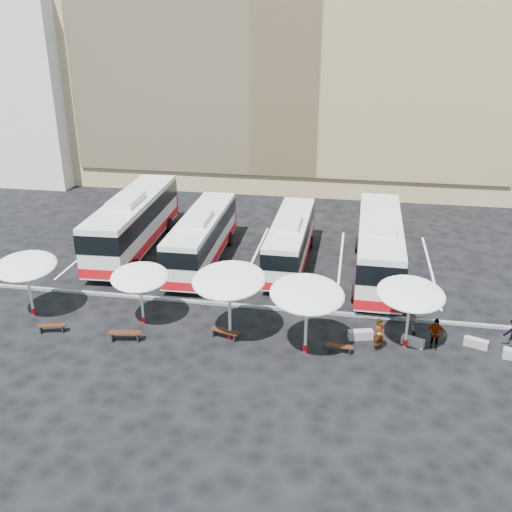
% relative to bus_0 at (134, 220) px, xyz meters
% --- Properties ---
extents(ground, '(120.00, 120.00, 0.00)m').
position_rel_bus_0_xyz_m(ground, '(8.77, -8.03, -2.17)').
color(ground, black).
rests_on(ground, ground).
extents(sandstone_building, '(42.00, 18.25, 29.60)m').
position_rel_bus_0_xyz_m(sandstone_building, '(8.77, 23.84, 10.46)').
color(sandstone_building, tan).
rests_on(sandstone_building, ground).
extents(apartment_block, '(14.00, 14.00, 18.00)m').
position_rel_bus_0_xyz_m(apartment_block, '(-19.23, 19.97, 6.83)').
color(apartment_block, silver).
rests_on(apartment_block, ground).
extents(curb_divider, '(34.00, 0.25, 0.15)m').
position_rel_bus_0_xyz_m(curb_divider, '(8.77, -7.53, -2.10)').
color(curb_divider, black).
rests_on(curb_divider, ground).
extents(bay_lines, '(24.15, 12.00, 0.01)m').
position_rel_bus_0_xyz_m(bay_lines, '(8.77, -0.03, -2.17)').
color(bay_lines, white).
rests_on(bay_lines, ground).
extents(bus_0, '(3.54, 13.49, 4.25)m').
position_rel_bus_0_xyz_m(bus_0, '(0.00, 0.00, 0.00)').
color(bus_0, silver).
rests_on(bus_0, ground).
extents(bus_1, '(2.84, 11.60, 3.67)m').
position_rel_bus_0_xyz_m(bus_1, '(5.40, -1.42, -0.30)').
color(bus_1, silver).
rests_on(bus_1, ground).
extents(bus_2, '(2.59, 10.85, 3.44)m').
position_rel_bus_0_xyz_m(bus_2, '(11.36, -0.73, -0.41)').
color(bus_2, silver).
rests_on(bus_2, ground).
extents(bus_3, '(3.11, 12.82, 4.06)m').
position_rel_bus_0_xyz_m(bus_3, '(17.17, -1.50, -0.10)').
color(bus_3, silver).
rests_on(bus_3, ground).
extents(sunshade_0, '(4.28, 4.31, 3.52)m').
position_rel_bus_0_xyz_m(sunshade_0, '(-2.06, -10.53, 0.82)').
color(sunshade_0, silver).
rests_on(sunshade_0, ground).
extents(sunshade_1, '(3.94, 3.97, 3.24)m').
position_rel_bus_0_xyz_m(sunshade_1, '(4.41, -10.32, 0.59)').
color(sunshade_1, silver).
rests_on(sunshade_1, ground).
extents(sunshade_2, '(4.25, 4.29, 3.93)m').
position_rel_bus_0_xyz_m(sunshade_2, '(9.47, -11.09, 1.17)').
color(sunshade_2, silver).
rests_on(sunshade_2, ground).
extents(sunshade_3, '(4.72, 4.75, 3.82)m').
position_rel_bus_0_xyz_m(sunshade_3, '(13.47, -11.78, 1.08)').
color(sunshade_3, silver).
rests_on(sunshade_3, ground).
extents(sunshade_4, '(4.10, 4.13, 3.52)m').
position_rel_bus_0_xyz_m(sunshade_4, '(18.45, -10.35, 0.82)').
color(sunshade_4, silver).
rests_on(sunshade_4, ground).
extents(wood_bench_0, '(1.49, 0.73, 0.44)m').
position_rel_bus_0_xyz_m(wood_bench_0, '(-0.02, -12.17, -1.83)').
color(wood_bench_0, black).
rests_on(wood_bench_0, ground).
extents(wood_bench_1, '(1.73, 0.71, 0.51)m').
position_rel_bus_0_xyz_m(wood_bench_1, '(4.18, -12.32, -1.78)').
color(wood_bench_1, black).
rests_on(wood_bench_1, ground).
extents(wood_bench_2, '(1.62, 0.82, 0.48)m').
position_rel_bus_0_xyz_m(wood_bench_2, '(9.22, -11.19, -1.80)').
color(wood_bench_2, black).
rests_on(wood_bench_2, ground).
extents(wood_bench_3, '(1.37, 0.47, 0.41)m').
position_rel_bus_0_xyz_m(wood_bench_3, '(15.16, -11.51, -1.85)').
color(wood_bench_3, black).
rests_on(wood_bench_3, ground).
extents(conc_bench_0, '(1.34, 0.75, 0.48)m').
position_rel_bus_0_xyz_m(conc_bench_0, '(16.20, -9.97, -1.93)').
color(conc_bench_0, gray).
rests_on(conc_bench_0, ground).
extents(conc_bench_1, '(1.20, 0.79, 0.43)m').
position_rel_bus_0_xyz_m(conc_bench_1, '(18.84, -10.17, -1.96)').
color(conc_bench_1, gray).
rests_on(conc_bench_1, ground).
extents(conc_bench_2, '(1.24, 0.77, 0.44)m').
position_rel_bus_0_xyz_m(conc_bench_2, '(22.01, -9.74, -1.95)').
color(conc_bench_2, gray).
rests_on(conc_bench_2, ground).
extents(passenger_0, '(0.76, 0.75, 1.77)m').
position_rel_bus_0_xyz_m(passenger_0, '(17.09, -10.98, -1.28)').
color(passenger_0, black).
rests_on(passenger_0, ground).
extents(passenger_1, '(0.91, 0.79, 1.62)m').
position_rel_bus_0_xyz_m(passenger_1, '(18.76, -8.93, -1.36)').
color(passenger_1, black).
rests_on(passenger_1, ground).
extents(passenger_2, '(1.04, 0.55, 1.70)m').
position_rel_bus_0_xyz_m(passenger_2, '(19.85, -10.27, -1.32)').
color(passenger_2, black).
rests_on(passenger_2, ground).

